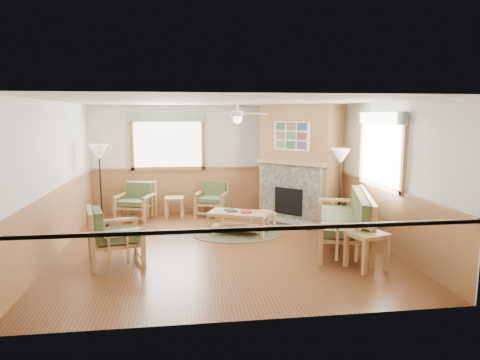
{
  "coord_description": "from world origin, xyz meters",
  "views": [
    {
      "loc": [
        -0.74,
        -7.78,
        2.45
      ],
      "look_at": [
        0.4,
        0.7,
        1.15
      ],
      "focal_mm": 32.0,
      "sensor_mm": 36.0,
      "label": 1
    }
  ],
  "objects": [
    {
      "name": "wainscot",
      "position": [
        0.0,
        0.0,
        0.55
      ],
      "size": [
        6.0,
        6.0,
        1.1
      ],
      "primitive_type": null,
      "color": "#A06E41",
      "rests_on": "floor"
    },
    {
      "name": "book_dark",
      "position": [
        0.23,
        0.83,
        0.5
      ],
      "size": [
        0.25,
        0.31,
        0.02
      ],
      "primitive_type": "cube",
      "rotation": [
        0.0,
        0.0,
        0.22
      ],
      "color": "black",
      "rests_on": "coffee_table"
    },
    {
      "name": "window_back",
      "position": [
        -1.1,
        2.96,
        2.53
      ],
      "size": [
        1.9,
        0.16,
        1.5
      ],
      "primitive_type": null,
      "color": "white",
      "rests_on": "wall_back"
    },
    {
      "name": "end_table_chairs",
      "position": [
        -0.96,
        2.45,
        0.25
      ],
      "size": [
        0.47,
        0.46,
        0.49
      ],
      "primitive_type": null,
      "rotation": [
        0.0,
        0.0,
        -0.08
      ],
      "color": "tan",
      "rests_on": "floor"
    },
    {
      "name": "window_right",
      "position": [
        2.96,
        -0.2,
        2.53
      ],
      "size": [
        0.16,
        1.9,
        1.5
      ],
      "primitive_type": null,
      "color": "white",
      "rests_on": "wall_right"
    },
    {
      "name": "fireplace",
      "position": [
        2.05,
        2.05,
        1.35
      ],
      "size": [
        3.11,
        3.11,
        2.7
      ],
      "primitive_type": null,
      "rotation": [
        0.0,
        0.0,
        -0.79
      ],
      "color": "#A06E41",
      "rests_on": "floor"
    },
    {
      "name": "wall_right",
      "position": [
        3.0,
        0.0,
        1.35
      ],
      "size": [
        0.02,
        6.0,
        2.7
      ],
      "primitive_type": "cube",
      "color": "white",
      "rests_on": "floor"
    },
    {
      "name": "book_red",
      "position": [
        0.53,
        0.71,
        0.51
      ],
      "size": [
        0.24,
        0.32,
        0.03
      ],
      "primitive_type": "cube",
      "rotation": [
        0.0,
        0.0,
        -0.08
      ],
      "color": "maroon",
      "rests_on": "coffee_table"
    },
    {
      "name": "armchair_back_left",
      "position": [
        -1.87,
        2.33,
        0.43
      ],
      "size": [
        0.97,
        0.97,
        0.87
      ],
      "primitive_type": null,
      "rotation": [
        0.0,
        0.0,
        -0.31
      ],
      "color": "tan",
      "rests_on": "floor"
    },
    {
      "name": "end_table_sofa",
      "position": [
        2.15,
        -1.5,
        0.3
      ],
      "size": [
        0.67,
        0.66,
        0.6
      ],
      "primitive_type": null,
      "rotation": [
        0.0,
        0.0,
        0.32
      ],
      "color": "tan",
      "rests_on": "floor"
    },
    {
      "name": "wall_front",
      "position": [
        0.0,
        -3.0,
        1.35
      ],
      "size": [
        6.0,
        0.02,
        2.7
      ],
      "primitive_type": "cube",
      "color": "white",
      "rests_on": "floor"
    },
    {
      "name": "armchair_back_right",
      "position": [
        -0.05,
        2.55,
        0.41
      ],
      "size": [
        0.93,
        0.93,
        0.82
      ],
      "primitive_type": null,
      "rotation": [
        0.0,
        0.0,
        -0.33
      ],
      "color": "tan",
      "rests_on": "floor"
    },
    {
      "name": "floor",
      "position": [
        0.0,
        0.0,
        -0.01
      ],
      "size": [
        6.0,
        6.0,
        0.01
      ],
      "primitive_type": "cube",
      "color": "brown",
      "rests_on": "ground"
    },
    {
      "name": "ceiling",
      "position": [
        0.0,
        0.0,
        2.7
      ],
      "size": [
        6.0,
        6.0,
        0.01
      ],
      "primitive_type": "cube",
      "color": "white",
      "rests_on": "floor"
    },
    {
      "name": "armchair_left",
      "position": [
        -1.88,
        -0.69,
        0.47
      ],
      "size": [
        1.03,
        1.03,
        0.95
      ],
      "primitive_type": null,
      "rotation": [
        0.0,
        0.0,
        1.83
      ],
      "color": "tan",
      "rests_on": "floor"
    },
    {
      "name": "wall_left",
      "position": [
        -3.0,
        0.0,
        1.35
      ],
      "size": [
        0.02,
        6.0,
        2.7
      ],
      "primitive_type": "cube",
      "color": "white",
      "rests_on": "floor"
    },
    {
      "name": "coffee_table",
      "position": [
        0.38,
        0.76,
        0.24
      ],
      "size": [
        1.33,
        1.02,
        0.48
      ],
      "primitive_type": null,
      "rotation": [
        0.0,
        0.0,
        -0.4
      ],
      "color": "tan",
      "rests_on": "floor"
    },
    {
      "name": "ceiling_fan",
      "position": [
        0.3,
        0.3,
        2.66
      ],
      "size": [
        1.59,
        1.59,
        0.36
      ],
      "primitive_type": null,
      "rotation": [
        0.0,
        0.0,
        0.35
      ],
      "color": "white",
      "rests_on": "ceiling"
    },
    {
      "name": "floor_lamp_right",
      "position": [
        2.55,
        0.8,
        0.89
      ],
      "size": [
        0.54,
        0.54,
        1.77
      ],
      "primitive_type": null,
      "rotation": [
        0.0,
        0.0,
        -0.43
      ],
      "color": "black",
      "rests_on": "floor"
    },
    {
      "name": "wall_back",
      "position": [
        0.0,
        3.0,
        1.35
      ],
      "size": [
        6.0,
        0.02,
        2.7
      ],
      "primitive_type": "cube",
      "color": "white",
      "rests_on": "floor"
    },
    {
      "name": "footstool",
      "position": [
        0.98,
        1.21,
        0.18
      ],
      "size": [
        0.54,
        0.54,
        0.36
      ],
      "primitive_type": null,
      "rotation": [
        0.0,
        0.0,
        0.4
      ],
      "color": "tan",
      "rests_on": "floor"
    },
    {
      "name": "floor_lamp_left",
      "position": [
        -2.55,
        1.84,
        0.92
      ],
      "size": [
        0.56,
        0.56,
        1.83
      ],
      "primitive_type": null,
      "rotation": [
        0.0,
        0.0,
        0.42
      ],
      "color": "black",
      "rests_on": "floor"
    },
    {
      "name": "braided_rug",
      "position": [
        0.36,
        0.72,
        0.01
      ],
      "size": [
        2.42,
        2.42,
        0.01
      ],
      "primitive_type": "cylinder",
      "rotation": [
        0.0,
        0.0,
        0.43
      ],
      "color": "brown",
      "rests_on": "floor"
    },
    {
      "name": "sofa",
      "position": [
        2.2,
        -0.35,
        0.51
      ],
      "size": [
        2.4,
        1.55,
        1.02
      ],
      "primitive_type": null,
      "rotation": [
        0.0,
        0.0,
        -1.88
      ],
      "color": "tan",
      "rests_on": "floor"
    }
  ]
}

